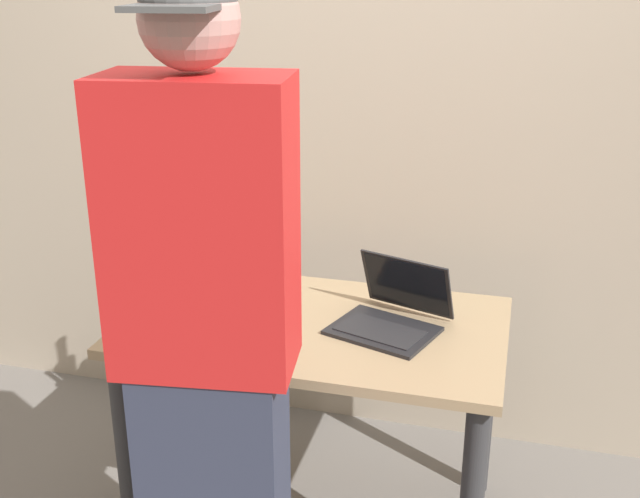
% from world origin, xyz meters
% --- Properties ---
extents(desk, '(1.20, 0.71, 0.75)m').
position_xyz_m(desk, '(0.00, 0.00, 0.61)').
color(desk, '#9E8460').
rests_on(desk, ground).
extents(laptop, '(0.39, 0.39, 0.21)m').
position_xyz_m(laptop, '(0.24, 0.03, 0.80)').
color(laptop, black).
rests_on(laptop, desk).
extents(beer_bottle_green, '(0.07, 0.07, 0.31)m').
position_xyz_m(beer_bottle_green, '(-0.29, -0.05, 0.87)').
color(beer_bottle_green, '#333333').
rests_on(beer_bottle_green, desk).
extents(beer_bottle_amber, '(0.07, 0.07, 0.33)m').
position_xyz_m(beer_bottle_amber, '(-0.39, 0.01, 0.87)').
color(beer_bottle_amber, brown).
rests_on(beer_bottle_amber, desk).
extents(beer_bottle_dark, '(0.07, 0.07, 0.34)m').
position_xyz_m(beer_bottle_dark, '(-0.47, 0.12, 0.88)').
color(beer_bottle_dark, '#1E5123').
rests_on(beer_bottle_dark, desk).
extents(beer_bottle_brown, '(0.06, 0.06, 0.30)m').
position_xyz_m(beer_bottle_brown, '(-0.29, 0.08, 0.87)').
color(beer_bottle_brown, '#472B14').
rests_on(beer_bottle_brown, desk).
extents(person_figure, '(0.45, 0.34, 1.86)m').
position_xyz_m(person_figure, '(-0.09, -0.63, 0.95)').
color(person_figure, '#2D3347').
rests_on(person_figure, ground).
extents(coffee_mug, '(0.11, 0.08, 0.10)m').
position_xyz_m(coffee_mug, '(-0.08, -0.26, 0.80)').
color(coffee_mug, '#BF4C33').
rests_on(coffee_mug, desk).
extents(back_wall, '(6.00, 0.10, 2.60)m').
position_xyz_m(back_wall, '(0.00, 0.70, 1.30)').
color(back_wall, tan).
rests_on(back_wall, ground).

